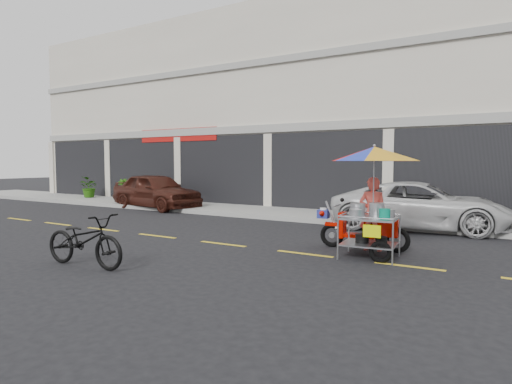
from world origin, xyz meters
The scene contains 10 objects.
ground centered at (0.00, 0.00, 0.00)m, with size 90.00×90.00×0.00m, color black.
sidewalk centered at (0.00, 5.50, 0.07)m, with size 45.00×3.00×0.15m, color gray.
shophouse_block centered at (2.82, 10.59, 4.24)m, with size 36.00×8.11×10.40m.
centerline centered at (0.00, 0.00, 0.00)m, with size 42.00×0.10×0.01m, color gold.
maroon_sedan centered at (-8.51, 4.61, 0.70)m, with size 1.66×4.12×1.40m, color #3B1810.
white_pickup centered at (1.39, 4.50, 0.65)m, with size 2.15×4.66×1.29m, color silver.
plant_tall centered at (-13.70, 5.53, 0.65)m, with size 0.91×0.79×1.01m, color #204E0C.
plant_short centered at (-11.43, 5.50, 0.62)m, with size 0.53×0.53×0.95m, color #204E0C.
near_bicycle centered at (-2.87, -2.94, 0.47)m, with size 0.62×1.79×0.94m, color black.
food_vendor_rig centered at (1.15, 0.61, 1.37)m, with size 2.25×1.78×2.18m.
Camera 1 is at (3.51, -7.71, 1.83)m, focal length 30.00 mm.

